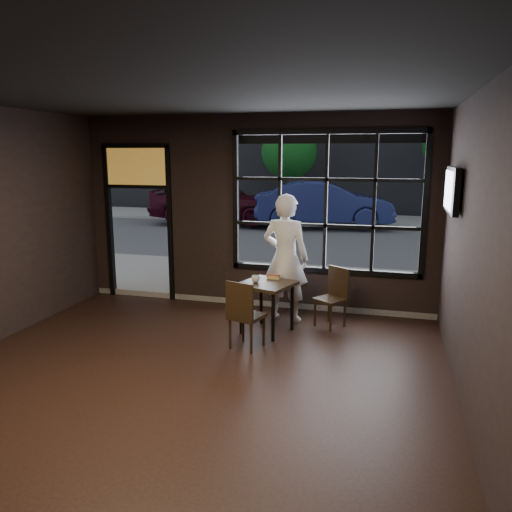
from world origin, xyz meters
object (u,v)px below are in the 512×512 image
(navy_car, at_px, (323,204))
(chair_near, at_px, (247,314))
(cafe_table, at_px, (267,307))
(man, at_px, (285,258))

(navy_car, bearing_deg, chair_near, 171.58)
(cafe_table, distance_m, man, 0.88)
(cafe_table, bearing_deg, man, 94.75)
(cafe_table, bearing_deg, chair_near, -82.22)
(chair_near, bearing_deg, man, -86.23)
(cafe_table, height_order, chair_near, chair_near)
(cafe_table, xyz_separation_m, chair_near, (-0.12, -0.64, 0.09))
(cafe_table, relative_size, navy_car, 0.16)
(chair_near, distance_m, navy_car, 11.12)
(chair_near, height_order, navy_car, navy_car)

